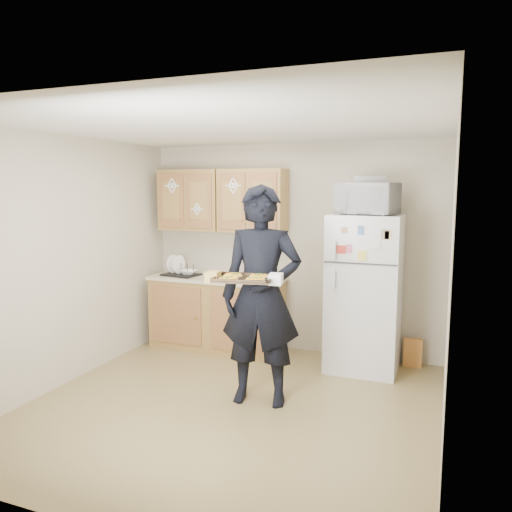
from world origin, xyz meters
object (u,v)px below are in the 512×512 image
Objects in this scene: dish_rack at (181,269)px; microwave at (367,199)px; refrigerator at (364,293)px; person at (261,296)px; baking_tray at (244,279)px.

microwave is at bearing -0.66° from dish_rack.
refrigerator is 4.04× the size of dish_rack.
person is (-0.74, -1.21, 0.16)m from refrigerator.
microwave is at bearing 52.22° from baking_tray.
refrigerator is 0.84× the size of person.
person is at bearing -38.15° from dish_rack.
person reaches higher than dish_rack.
person is 4.09× the size of baking_tray.
microwave is (0.74, 1.16, 0.86)m from person.
baking_tray is 1.79m from microwave.
refrigerator is 2.26m from dish_rack.
person is 4.78× the size of dish_rack.
dish_rack is at bearing -179.40° from refrigerator.
person is 0.36m from baking_tray.
refrigerator is 2.83× the size of microwave.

